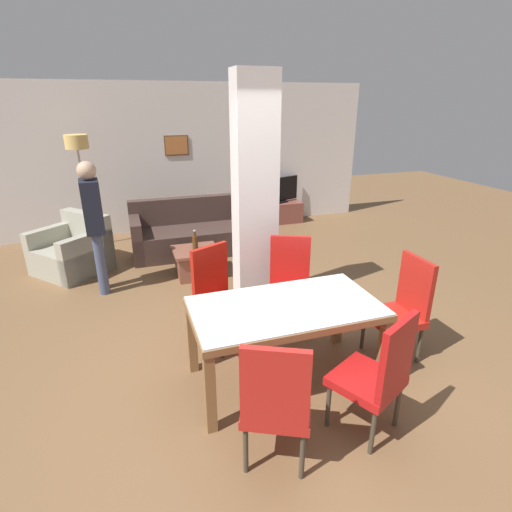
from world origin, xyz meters
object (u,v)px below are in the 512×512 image
Objects in this scene: dining_table at (285,321)px; floor_lamp at (78,153)px; sofa at (190,234)px; standing_person at (94,220)px; coffee_table at (196,262)px; armchair at (73,252)px; tv_screen at (278,191)px; bottle at (195,242)px; dining_chair_near_right at (378,373)px; dining_chair_near_left at (276,400)px; dining_chair_far_left at (218,293)px; dining_chair_far_right at (289,281)px; tv_stand at (278,213)px; dining_chair_head_right at (402,306)px.

floor_lamp is at bearing 112.61° from dining_table.
standing_person reaches higher than sofa.
coffee_table is 0.34× the size of floor_lamp.
armchair is 0.72× the size of standing_person.
tv_screen is at bearing 4.47° from floor_lamp.
bottle is at bearing -50.81° from floor_lamp.
coffee_table is 2.24× the size of bottle.
dining_chair_near_right reaches higher than dining_table.
bottle is at bearing 25.69° from tv_screen.
floor_lamp reaches higher than dining_chair_near_left.
standing_person is at bearing -79.35° from dining_chair_far_left.
tv_stand is at bearing -84.63° from dining_chair_far_right.
dining_table is 0.89m from dining_chair_near_right.
armchair is (-2.41, 2.43, -0.26)m from dining_chair_far_right.
tv_stand is at bearing -6.64° from dining_chair_head_right.
dining_chair_far_right is at bearing 63.20° from dining_chair_near_right.
coffee_table is 0.37× the size of standing_person.
standing_person is (-3.36, -2.23, 0.78)m from tv_stand.
tv_screen is at bearing 118.95° from standing_person.
dining_chair_near_right is 1.00× the size of dining_chair_near_left.
dining_chair_near_right is 0.55× the size of sofa.
armchair is at bearing 156.16° from bottle.
standing_person is at bearing 164.64° from armchair.
armchair is at bearing -20.20° from dining_chair_far_right.
dining_chair_far_right reaches higher than coffee_table.
dining_chair_far_left is at bearing 115.84° from dining_table.
bottle is 1.36m from standing_person.
bottle is (-0.00, 0.00, 0.31)m from coffee_table.
coffee_table is at bearing 90.00° from standing_person.
floor_lamp reaches higher than dining_chair_head_right.
dining_chair_near_right is at bearing -77.69° from bottle.
sofa reaches higher than tv_stand.
armchair is 0.66× the size of floor_lamp.
dining_chair_near_left is 0.83× the size of armchair.
floor_lamp is at bearing -27.05° from sofa.
dining_chair_far_left is 1.07× the size of tv_screen.
armchair reaches higher than tv_stand.
dining_chair_head_right is at bearing 63.62° from tv_screen.
sofa reaches higher than coffee_table.
dining_chair_head_right reaches higher than armchair.
bottle is at bearing 85.10° from sofa.
bottle is at bearing -155.34° from armchair.
floor_lamp is at bearing -32.69° from dining_chair_far_right.
coffee_table is at bearing -118.43° from dining_chair_far_left.
tv_stand is (2.09, 2.12, 0.00)m from coffee_table.
floor_lamp reaches higher than dining_chair_far_left.
tv_screen is (3.78, 1.38, 0.38)m from armchair.
coffee_table is (-0.73, 3.34, -0.34)m from dining_chair_near_right.
bottle is (0.08, 1.72, -0.03)m from dining_chair_far_left.
dining_chair_far_right is at bearing 43.70° from dining_chair_head_right.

